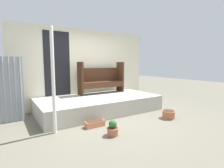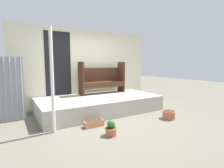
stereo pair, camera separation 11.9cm
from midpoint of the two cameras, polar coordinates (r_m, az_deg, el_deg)
ground_plane at (r=4.66m, az=-0.06°, el=-11.58°), size 24.00×24.00×0.00m
porch_slab at (r=5.44m, az=-3.49°, el=-6.48°), size 3.61×1.81×0.44m
house_wall at (r=6.13m, az=-7.97°, el=5.19°), size 4.81×0.08×2.60m
support_post at (r=3.81m, az=-18.10°, el=0.97°), size 0.07×0.07×2.21m
bench at (r=6.02m, az=-2.72°, el=1.88°), size 1.61×0.41×1.07m
flower_pot_left at (r=3.68m, az=0.64°, el=-14.40°), size 0.26×0.26×0.32m
flower_pot_middle at (r=4.98m, az=18.71°, el=-9.36°), size 0.37×0.37×0.21m
planter_box_rect at (r=4.20m, az=-5.10°, el=-12.69°), size 0.46×0.19×0.14m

